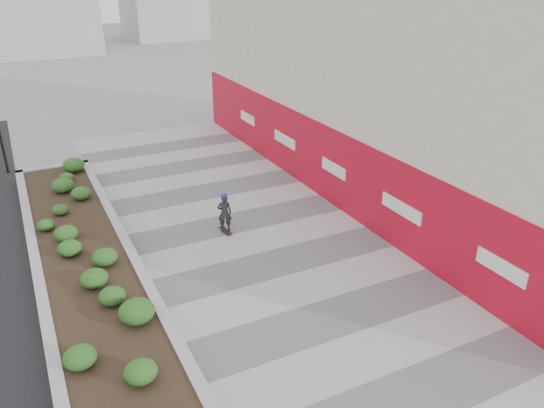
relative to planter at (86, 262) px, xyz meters
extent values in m
plane|color=gray|center=(5.50, -7.00, -0.42)|extent=(160.00, 160.00, 0.00)
cube|color=#A8A8AD|center=(5.50, -4.00, -0.41)|extent=(8.00, 36.00, 0.01)
cube|color=beige|center=(12.50, 2.00, 3.58)|extent=(6.00, 24.00, 8.00)
cube|color=red|center=(9.52, 2.00, 1.08)|extent=(0.12, 24.00, 3.00)
cube|color=#9E9EA0|center=(0.00, 8.85, -0.14)|extent=(3.00, 0.30, 0.55)
cube|color=#9E9EA0|center=(-1.35, 0.00, -0.14)|extent=(0.30, 18.00, 0.55)
cube|color=#9E9EA0|center=(1.35, 0.00, -0.14)|extent=(0.30, 18.00, 0.55)
cube|color=#2D2116|center=(0.00, 0.00, -0.17)|extent=(2.40, 17.40, 0.50)
cylinder|color=#595654|center=(6.00, -4.00, -0.42)|extent=(0.44, 0.44, 0.01)
cube|color=black|center=(4.81, 0.68, -0.35)|extent=(0.23, 0.73, 0.02)
imported|color=#232328|center=(4.81, 0.68, 0.33)|extent=(0.58, 0.48, 1.36)
sphere|color=#172EC9|center=(4.81, 0.68, 0.97)|extent=(0.23, 0.23, 0.23)
camera|label=1|loc=(-1.14, -14.87, 8.28)|focal=35.00mm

